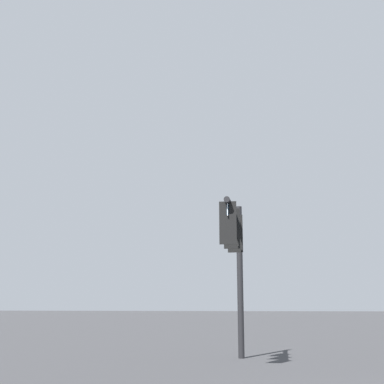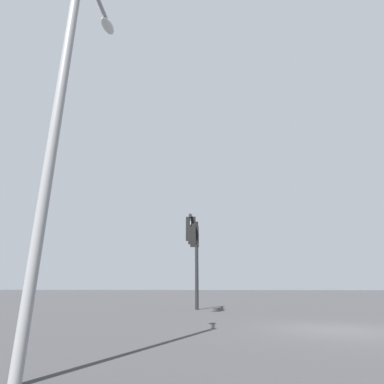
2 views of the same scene
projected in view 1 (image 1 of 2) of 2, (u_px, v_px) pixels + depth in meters
The scene contains 1 object.
signal_pole_near at pixel (235, 242), 18.21m from camera, with size 4.64×0.67×5.56m.
Camera 1 is at (11.23, -2.96, 1.84)m, focal length 50.00 mm.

